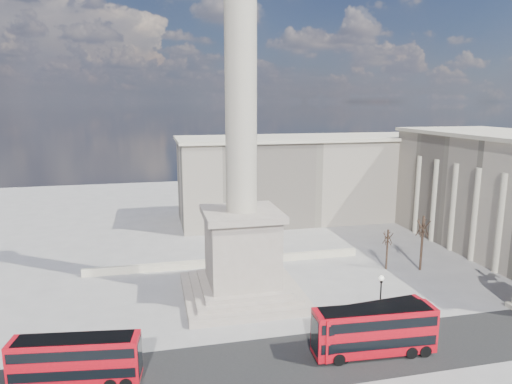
{
  "coord_description": "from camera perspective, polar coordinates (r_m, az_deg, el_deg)",
  "views": [
    {
      "loc": [
        -10.08,
        -46.24,
        23.33
      ],
      "look_at": [
        1.19,
        2.56,
        13.42
      ],
      "focal_mm": 32.0,
      "sensor_mm": 36.0,
      "label": 1
    }
  ],
  "objects": [
    {
      "name": "red_bus_c",
      "position": [
        45.68,
        14.64,
        -16.4
      ],
      "size": [
        11.63,
        3.34,
        4.66
      ],
      "rotation": [
        0.0,
        0.0,
        -0.06
      ],
      "color": "#B90915",
      "rests_on": "ground"
    },
    {
      "name": "ground",
      "position": [
        52.76,
        -0.65,
        -15.05
      ],
      "size": [
        180.0,
        180.0,
        0.0
      ],
      "primitive_type": "plane",
      "color": "#989590",
      "rests_on": "ground"
    },
    {
      "name": "red_bus_b",
      "position": [
        46.38,
        14.48,
        -16.06
      ],
      "size": [
        11.3,
        3.62,
        4.5
      ],
      "rotation": [
        0.0,
        0.0,
        0.1
      ],
      "color": "#B90915",
      "rests_on": "ground"
    },
    {
      "name": "pedestrian_crossing",
      "position": [
        55.59,
        18.15,
        -13.31
      ],
      "size": [
        0.98,
        0.85,
        1.59
      ],
      "primitive_type": "imported",
      "rotation": [
        0.0,
        0.0,
        2.52
      ],
      "color": "#2A2724",
      "rests_on": "ground"
    },
    {
      "name": "balustrade_wall",
      "position": [
        67.04,
        -3.61,
        -8.69
      ],
      "size": [
        40.0,
        0.6,
        1.1
      ],
      "primitive_type": "cube",
      "color": "beige",
      "rests_on": "ground"
    },
    {
      "name": "victorian_lamp",
      "position": [
        49.31,
        15.28,
        -12.8
      ],
      "size": [
        0.53,
        0.53,
        6.13
      ],
      "rotation": [
        0.0,
        0.0,
        -0.27
      ],
      "color": "black",
      "rests_on": "ground"
    },
    {
      "name": "bare_tree_far",
      "position": [
        67.48,
        20.17,
        -3.96
      ],
      "size": [
        2.01,
        2.01,
        8.23
      ],
      "rotation": [
        0.0,
        0.0,
        -0.37
      ],
      "color": "#332319",
      "rests_on": "ground"
    },
    {
      "name": "red_bus_a",
      "position": [
        43.08,
        -21.49,
        -18.98
      ],
      "size": [
        10.7,
        3.77,
        4.25
      ],
      "rotation": [
        0.0,
        0.0,
        -0.14
      ],
      "color": "#B90915",
      "rests_on": "ground"
    },
    {
      "name": "pedestrian_walking",
      "position": [
        54.33,
        15.27,
        -13.72
      ],
      "size": [
        0.68,
        0.57,
        1.59
      ],
      "primitive_type": "imported",
      "rotation": [
        0.0,
        0.0,
        0.38
      ],
      "color": "#2A2724",
      "rests_on": "ground"
    },
    {
      "name": "asphalt_road",
      "position": [
        45.66,
        8.75,
        -19.67
      ],
      "size": [
        120.0,
        9.0,
        0.01
      ],
      "primitive_type": "cube",
      "color": "#252525",
      "rests_on": "ground"
    },
    {
      "name": "nelsons_column",
      "position": [
        53.25,
        -1.83,
        -0.08
      ],
      "size": [
        14.0,
        14.0,
        49.85
      ],
      "color": "#A6998A",
      "rests_on": "ground"
    },
    {
      "name": "bare_tree_mid",
      "position": [
        66.78,
        16.16,
        -5.37
      ],
      "size": [
        1.61,
        1.61,
        6.09
      ],
      "rotation": [
        0.0,
        0.0,
        -0.25
      ],
      "color": "#332319",
      "rests_on": "ground"
    },
    {
      "name": "building_northeast",
      "position": [
        92.56,
        6.15,
        1.8
      ],
      "size": [
        51.0,
        17.0,
        16.6
      ],
      "color": "beige",
      "rests_on": "ground"
    }
  ]
}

